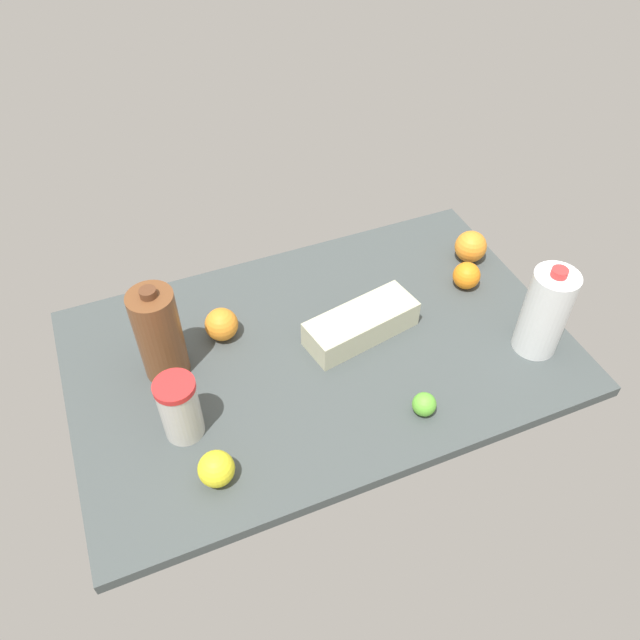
{
  "coord_description": "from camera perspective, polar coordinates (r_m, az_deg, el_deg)",
  "views": [
    {
      "loc": [
        -38.74,
        -93.94,
        117.62
      ],
      "look_at": [
        0.0,
        0.0,
        13.0
      ],
      "focal_mm": 35.0,
      "sensor_mm": 36.0,
      "label": 1
    }
  ],
  "objects": [
    {
      "name": "tumbler_cup",
      "position": [
        1.35,
        -12.7,
        -7.87
      ],
      "size": [
        8.77,
        8.77,
        16.1
      ],
      "color": "beige",
      "rests_on": "countertop"
    },
    {
      "name": "countertop",
      "position": [
        1.54,
        0.0,
        -2.98
      ],
      "size": [
        120.0,
        76.0,
        3.0
      ],
      "primitive_type": "cube",
      "color": "#404848",
      "rests_on": "ground"
    },
    {
      "name": "lemon_loose",
      "position": [
        1.31,
        -9.46,
        -13.27
      ],
      "size": [
        7.58,
        7.58,
        7.58
      ],
      "primitive_type": "sphere",
      "color": "yellow",
      "rests_on": "countertop"
    },
    {
      "name": "orange_by_jug",
      "position": [
        1.71,
        13.25,
        3.98
      ],
      "size": [
        7.33,
        7.33,
        7.33
      ],
      "primitive_type": "sphere",
      "color": "orange",
      "rests_on": "countertop"
    },
    {
      "name": "chocolate_milk_jug",
      "position": [
        1.44,
        -14.49,
        -1.29
      ],
      "size": [
        10.35,
        10.35,
        25.84
      ],
      "color": "brown",
      "rests_on": "countertop"
    },
    {
      "name": "lime_beside_bowl",
      "position": [
        1.41,
        9.51,
        -7.61
      ],
      "size": [
        5.43,
        5.43,
        5.43
      ],
      "primitive_type": "sphere",
      "color": "#62BA37",
      "rests_on": "countertop"
    },
    {
      "name": "egg_carton",
      "position": [
        1.54,
        3.79,
        -0.36
      ],
      "size": [
        30.0,
        15.78,
        7.22
      ],
      "primitive_type": "cube",
      "rotation": [
        0.0,
        0.0,
        0.19
      ],
      "color": "#BBBB9C",
      "rests_on": "countertop"
    },
    {
      "name": "orange_far_back",
      "position": [
        1.55,
        -9.0,
        -0.4
      ],
      "size": [
        8.25,
        8.25,
        8.25
      ],
      "primitive_type": "sphere",
      "color": "orange",
      "rests_on": "countertop"
    },
    {
      "name": "milk_jug",
      "position": [
        1.55,
        19.89,
        0.69
      ],
      "size": [
        10.55,
        10.55,
        24.73
      ],
      "color": "white",
      "rests_on": "countertop"
    },
    {
      "name": "orange_near_front",
      "position": [
        1.8,
        13.61,
        6.55
      ],
      "size": [
        8.83,
        8.83,
        8.83
      ],
      "primitive_type": "sphere",
      "color": "orange",
      "rests_on": "countertop"
    }
  ]
}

